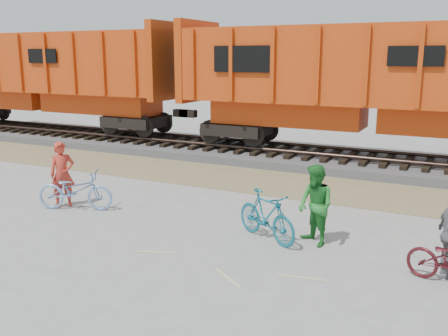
% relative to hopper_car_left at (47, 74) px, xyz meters
% --- Properties ---
extents(ground, '(120.00, 120.00, 0.00)m').
position_rel_hopper_car_left_xyz_m(ground, '(13.67, -9.00, -3.01)').
color(ground, '#9E9E99').
rests_on(ground, ground).
extents(gravel_strip, '(120.00, 3.00, 0.02)m').
position_rel_hopper_car_left_xyz_m(gravel_strip, '(13.67, -3.50, -3.00)').
color(gravel_strip, '#877953').
rests_on(gravel_strip, ground).
extents(ballast_bed, '(120.00, 4.00, 0.30)m').
position_rel_hopper_car_left_xyz_m(ballast_bed, '(13.67, 0.00, -2.86)').
color(ballast_bed, slate).
rests_on(ballast_bed, ground).
extents(track, '(120.00, 2.60, 0.24)m').
position_rel_hopper_car_left_xyz_m(track, '(13.67, 0.00, -2.53)').
color(track, black).
rests_on(track, ballast_bed).
extents(hopper_car_left, '(14.00, 3.13, 4.65)m').
position_rel_hopper_car_left_xyz_m(hopper_car_left, '(0.00, 0.00, 0.00)').
color(hopper_car_left, black).
rests_on(hopper_car_left, track).
extents(hopper_car_center, '(14.00, 3.13, 4.65)m').
position_rel_hopper_car_left_xyz_m(hopper_car_center, '(15.00, 0.00, 0.00)').
color(hopper_car_center, black).
rests_on(hopper_car_center, track).
extents(bicycle_blue, '(2.05, 1.32, 1.02)m').
position_rel_hopper_car_left_xyz_m(bicycle_blue, '(9.22, -8.31, -2.50)').
color(bicycle_blue, '#7EA4D9').
rests_on(bicycle_blue, ground).
extents(bicycle_teal, '(1.80, 1.27, 1.07)m').
position_rel_hopper_car_left_xyz_m(bicycle_teal, '(14.38, -8.13, -2.47)').
color(bicycle_teal, '#106378').
rests_on(bicycle_teal, ground).
extents(person_solo, '(0.71, 0.74, 1.70)m').
position_rel_hopper_car_left_xyz_m(person_solo, '(8.72, -8.21, -2.15)').
color(person_solo, red).
rests_on(person_solo, ground).
extents(person_man, '(1.04, 1.01, 1.69)m').
position_rel_hopper_car_left_xyz_m(person_man, '(15.38, -7.93, -2.16)').
color(person_man, '#247B2C').
rests_on(person_man, ground).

